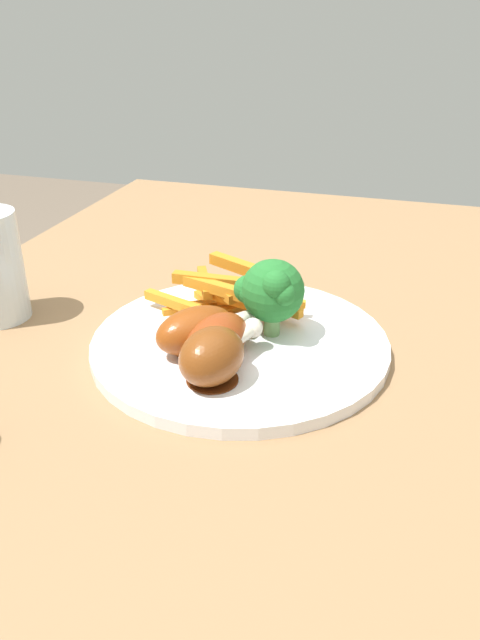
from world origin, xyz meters
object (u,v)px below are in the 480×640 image
Objects in this scene: broccoli_floret_front at (270,290)px; chicken_drumstick_extra at (214,355)px; dinner_plate at (240,343)px; dining_table at (214,430)px; carrot_fries_pile at (222,296)px; chicken_drumstick_near at (221,336)px; chicken_drumstick_far at (202,329)px.

broccoli_floret_front is 0.69× the size of chicken_drumstick_extra.
chicken_drumstick_extra reaches higher than dinner_plate.
dining_table is 14.42× the size of broccoli_floret_front.
carrot_fries_pile is 0.09m from chicken_drumstick_near.
chicken_drumstick_near is 0.02m from chicken_drumstick_far.
chicken_drumstick_far is (-0.01, -0.02, 0.00)m from chicken_drumstick_near.
chicken_drumstick_extra is (0.09, -0.02, -0.02)m from broccoli_floret_front.
dinner_plate is 0.05m from chicken_drumstick_near.
chicken_drumstick_far is (0.08, 0.01, 0.00)m from carrot_fries_pile.
broccoli_floret_front is at bearing 150.22° from chicken_drumstick_near.
chicken_drumstick_far is (0.04, 0.00, 0.15)m from dining_table.
chicken_drumstick_far is 0.05m from chicken_drumstick_extra.
chicken_drumstick_far is at bearing 6.45° from dining_table.
chicken_drumstick_far is 1.10× the size of chicken_drumstick_extra.
carrot_fries_pile is 0.08m from chicken_drumstick_far.
dinner_plate is 2.35× the size of chicken_drumstick_far.
chicken_drumstick_near is 1.09× the size of chicken_drumstick_far.
dinner_plate is at bearing -179.94° from chicken_drumstick_extra.
chicken_drumstick_near is at bearing 71.74° from chicken_drumstick_far.
chicken_drumstick_extra is at bearing 31.66° from chicken_drumstick_far.
dining_table is at bearing -151.55° from chicken_drumstick_near.
dining_table is 0.15m from chicken_drumstick_far.
dining_table is 3.85× the size of dinner_plate.
dining_table is at bearing -159.17° from chicken_drumstick_extra.
chicken_drumstick_far is at bearing 4.24° from carrot_fries_pile.
broccoli_floret_front is (-0.01, 0.06, 0.17)m from dining_table.
carrot_fries_pile reaches higher than chicken_drumstick_far.
dinner_plate is 0.05m from chicken_drumstick_far.
chicken_drumstick_extra reaches higher than chicken_drumstick_far.
chicken_drumstick_far reaches higher than chicken_drumstick_near.
broccoli_floret_front is at bearing 125.59° from dinner_plate.
broccoli_floret_front reaches higher than dining_table.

